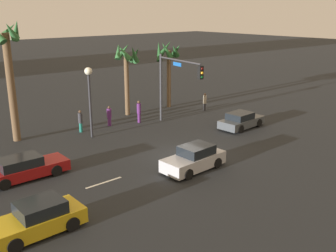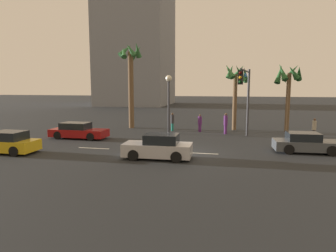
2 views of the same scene
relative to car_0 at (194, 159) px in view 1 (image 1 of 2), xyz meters
The scene contains 16 objects.
ground_plane 2.20m from the car_0, 64.20° to the left, with size 220.00×220.00×0.00m, color #232628.
lane_stripe_2 5.47m from the car_0, 159.67° to the left, with size 2.26×0.14×0.01m, color silver.
lane_stripe_3 3.02m from the car_0, 39.88° to the left, with size 2.31×0.14×0.01m, color silver.
car_0 is the anchor object (origin of this frame).
car_1 9.72m from the car_0, 146.97° to the left, with size 4.69×1.83×1.31m.
car_2 9.90m from the car_0, behind, with size 3.98×1.87×1.40m.
car_3 9.61m from the car_0, 22.46° to the left, with size 4.14×2.02×1.29m.
traffic_signal 9.70m from the car_0, 55.77° to the left, with size 1.05×5.76×5.67m.
streetlamp 10.01m from the car_0, 98.72° to the left, with size 0.56×0.56×5.22m.
pedestrian_0 14.38m from the car_0, 41.62° to the left, with size 0.35×0.35×1.65m.
pedestrian_1 10.88m from the car_0, 70.79° to the left, with size 0.41×0.41×1.88m.
pedestrian_2 11.18m from the car_0, 83.95° to the left, with size 0.39×0.39×1.64m.
pedestrian_3 11.19m from the car_0, 97.46° to the left, with size 0.43×0.43×1.74m.
palm_tree_0 14.32m from the car_0, 71.18° to the left, with size 2.56×2.52×6.44m.
palm_tree_1 16.36m from the car_0, 54.90° to the left, with size 2.61×2.57×6.40m.
palm_tree_2 14.68m from the car_0, 115.85° to the left, with size 2.62×2.40×8.66m.
Camera 1 is at (-16.21, -17.29, 9.16)m, focal length 41.84 mm.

